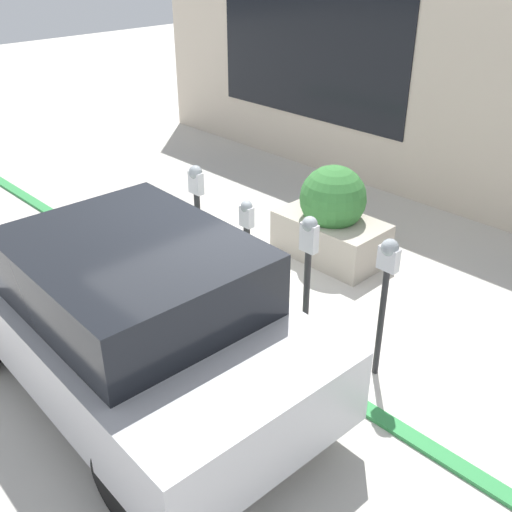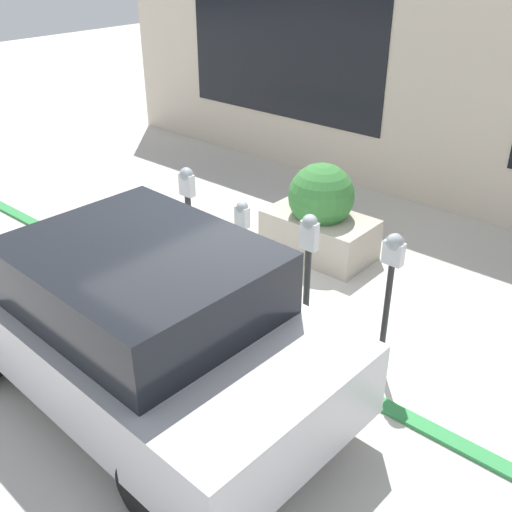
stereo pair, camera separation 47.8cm
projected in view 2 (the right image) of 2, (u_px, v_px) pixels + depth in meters
ground_plane at (248, 330)px, 6.59m from camera, size 40.00×40.00×0.00m
curb_strip at (243, 332)px, 6.53m from camera, size 13.77×0.16×0.04m
building_facade at (451, 90)px, 8.68m from camera, size 13.77×0.17×3.65m
parking_meter_nearest at (391, 272)px, 5.54m from camera, size 0.19×0.16×1.49m
parking_meter_second at (309, 250)px, 6.19m from camera, size 0.19×0.16×1.37m
parking_meter_middle at (242, 238)px, 6.78m from camera, size 0.16×0.14×1.26m
parking_meter_fourth at (188, 202)px, 7.20m from camera, size 0.19×0.17×1.44m
planter_box at (320, 216)px, 7.89m from camera, size 1.44×0.86×1.28m
parked_car_front at (137, 319)px, 5.39m from camera, size 4.17×2.12×1.57m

